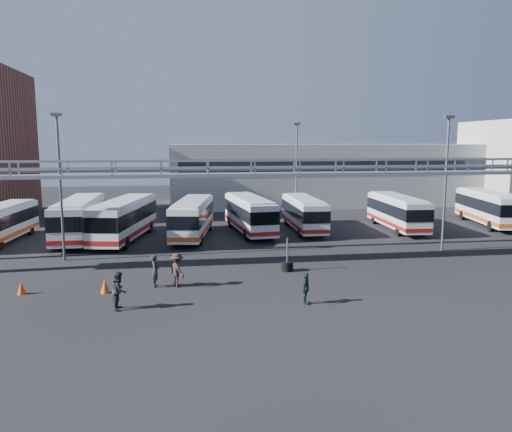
{
  "coord_description": "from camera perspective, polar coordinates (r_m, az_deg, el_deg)",
  "views": [
    {
      "loc": [
        -7.84,
        -27.97,
        8.22
      ],
      "look_at": [
        -2.64,
        6.0,
        3.15
      ],
      "focal_mm": 35.0,
      "sensor_mm": 36.0,
      "label": 1
    }
  ],
  "objects": [
    {
      "name": "ground",
      "position": [
        30.19,
        6.74,
        -7.47
      ],
      "size": [
        140.0,
        140.0,
        0.0
      ],
      "primitive_type": "plane",
      "color": "black",
      "rests_on": "ground"
    },
    {
      "name": "gantry",
      "position": [
        34.85,
        4.33,
        3.9
      ],
      "size": [
        51.4,
        5.15,
        7.1
      ],
      "color": "gray",
      "rests_on": "ground"
    },
    {
      "name": "warehouse",
      "position": [
        69.02,
        8.04,
        4.8
      ],
      "size": [
        42.0,
        14.0,
        8.0
      ],
      "primitive_type": "cube",
      "color": "#9E9E99",
      "rests_on": "ground"
    },
    {
      "name": "light_pole_left",
      "position": [
        36.97,
        -21.49,
        3.94
      ],
      "size": [
        0.7,
        0.35,
        10.21
      ],
      "color": "#4C4F54",
      "rests_on": "ground"
    },
    {
      "name": "light_pole_mid",
      "position": [
        40.28,
        20.88,
        4.29
      ],
      "size": [
        0.7,
        0.35,
        10.21
      ],
      "color": "#4C4F54",
      "rests_on": "ground"
    },
    {
      "name": "light_pole_back",
      "position": [
        51.42,
        4.64,
        5.58
      ],
      "size": [
        0.7,
        0.35,
        10.21
      ],
      "color": "#4C4F54",
      "rests_on": "ground"
    },
    {
      "name": "bus_0",
      "position": [
        46.34,
        -27.01,
        -0.6
      ],
      "size": [
        3.16,
        10.39,
        3.11
      ],
      "rotation": [
        0.0,
        0.0,
        -0.08
      ],
      "color": "silver",
      "rests_on": "ground"
    },
    {
      "name": "bus_1",
      "position": [
        44.77,
        -19.51,
        -0.16
      ],
      "size": [
        2.71,
        11.56,
        3.51
      ],
      "rotation": [
        0.0,
        0.0,
        -0.0
      ],
      "color": "silver",
      "rests_on": "ground"
    },
    {
      "name": "bus_2",
      "position": [
        43.45,
        -14.81,
        -0.22
      ],
      "size": [
        4.84,
        11.76,
        3.48
      ],
      "rotation": [
        0.0,
        0.0,
        -0.2
      ],
      "color": "silver",
      "rests_on": "ground"
    },
    {
      "name": "bus_3",
      "position": [
        43.79,
        -7.27,
        -0.08
      ],
      "size": [
        4.28,
        11.11,
        3.29
      ],
      "rotation": [
        0.0,
        0.0,
        -0.17
      ],
      "color": "silver",
      "rests_on": "ground"
    },
    {
      "name": "bus_4",
      "position": [
        45.61,
        -0.75,
        0.33
      ],
      "size": [
        3.57,
        11.08,
        3.31
      ],
      "rotation": [
        0.0,
        0.0,
        0.1
      ],
      "color": "silver",
      "rests_on": "ground"
    },
    {
      "name": "bus_5",
      "position": [
        47.0,
        5.48,
        0.41
      ],
      "size": [
        2.68,
        10.33,
        3.12
      ],
      "rotation": [
        0.0,
        0.0,
        -0.03
      ],
      "color": "silver",
      "rests_on": "ground"
    },
    {
      "name": "bus_7",
      "position": [
        49.26,
        15.82,
        0.56
      ],
      "size": [
        3.11,
        10.73,
        3.22
      ],
      "rotation": [
        0.0,
        0.0,
        -0.06
      ],
      "color": "silver",
      "rests_on": "ground"
    },
    {
      "name": "bus_9",
      "position": [
        54.89,
        25.01,
        0.97
      ],
      "size": [
        4.7,
        11.51,
        3.41
      ],
      "rotation": [
        0.0,
        0.0,
        -0.19
      ],
      "color": "silver",
      "rests_on": "ground"
    },
    {
      "name": "pedestrian_a",
      "position": [
        29.31,
        -11.46,
        -6.17
      ],
      "size": [
        0.45,
        0.68,
        1.87
      ],
      "primitive_type": "imported",
      "rotation": [
        0.0,
        0.0,
        1.56
      ],
      "color": "black",
      "rests_on": "ground"
    },
    {
      "name": "pedestrian_b",
      "position": [
        25.93,
        -15.36,
        -8.19
      ],
      "size": [
        0.83,
        1.01,
        1.91
      ],
      "primitive_type": "imported",
      "rotation": [
        0.0,
        0.0,
        1.45
      ],
      "color": "#221F2B",
      "rests_on": "ground"
    },
    {
      "name": "pedestrian_c",
      "position": [
        29.11,
        -8.98,
        -6.12
      ],
      "size": [
        1.27,
        1.46,
        1.96
      ],
      "primitive_type": "imported",
      "rotation": [
        0.0,
        0.0,
        2.1
      ],
      "color": "#2E1F1E",
      "rests_on": "ground"
    },
    {
      "name": "pedestrian_d",
      "position": [
        25.93,
        5.71,
        -8.24
      ],
      "size": [
        0.78,
        1.04,
        1.64
      ],
      "primitive_type": "imported",
      "rotation": [
        0.0,
        0.0,
        1.11
      ],
      "color": "#1B2A30",
      "rests_on": "ground"
    },
    {
      "name": "cone_left",
      "position": [
        28.98,
        -16.89,
        -7.66
      ],
      "size": [
        0.64,
        0.64,
        0.78
      ],
      "primitive_type": "cone",
      "rotation": [
        0.0,
        0.0,
        -0.39
      ],
      "color": "#DF440C",
      "rests_on": "ground"
    },
    {
      "name": "cone_right",
      "position": [
        30.39,
        -25.25,
        -7.44
      ],
      "size": [
        0.49,
        0.49,
        0.7
      ],
      "primitive_type": "cone",
      "rotation": [
        0.0,
        0.0,
        -0.13
      ],
      "color": "#DF440C",
      "rests_on": "ground"
    },
    {
      "name": "tire_stack",
      "position": [
        32.42,
        3.59,
        -5.65
      ],
      "size": [
        0.76,
        0.76,
        2.18
      ],
      "color": "black",
      "rests_on": "ground"
    }
  ]
}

